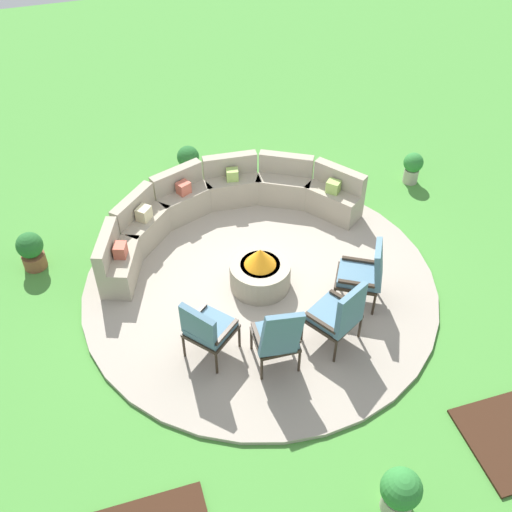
# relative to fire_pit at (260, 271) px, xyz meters

# --- Properties ---
(ground_plane) EXTENTS (24.00, 24.00, 0.00)m
(ground_plane) POSITION_rel_fire_pit_xyz_m (0.00, 0.00, -0.33)
(ground_plane) COLOR #478C38
(patio_circle) EXTENTS (5.16, 5.16, 0.06)m
(patio_circle) POSITION_rel_fire_pit_xyz_m (0.00, 0.00, -0.30)
(patio_circle) COLOR #9E9384
(patio_circle) RESTS_ON ground_plane
(fire_pit) EXTENTS (0.88, 0.88, 0.69)m
(fire_pit) POSITION_rel_fire_pit_xyz_m (0.00, 0.00, 0.00)
(fire_pit) COLOR #9E937F
(fire_pit) RESTS_ON patio_circle
(curved_stone_bench) EXTENTS (4.35, 2.07, 0.82)m
(curved_stone_bench) POSITION_rel_fire_pit_xyz_m (-0.22, 1.53, 0.06)
(curved_stone_bench) COLOR #9E937F
(curved_stone_bench) RESTS_ON patio_circle
(lounge_chair_front_left) EXTENTS (0.78, 0.81, 1.04)m
(lounge_chair_front_left) POSITION_rel_fire_pit_xyz_m (-1.03, -1.03, 0.28)
(lounge_chair_front_left) COLOR #2D2319
(lounge_chair_front_left) RESTS_ON patio_circle
(lounge_chair_front_right) EXTENTS (0.57, 0.56, 1.12)m
(lounge_chair_front_right) POSITION_rel_fire_pit_xyz_m (-0.23, -1.45, 0.30)
(lounge_chair_front_right) COLOR #2D2319
(lounge_chair_front_right) RESTS_ON patio_circle
(lounge_chair_back_left) EXTENTS (0.80, 0.81, 1.07)m
(lounge_chair_back_left) POSITION_rel_fire_pit_xyz_m (0.64, -1.32, 0.28)
(lounge_chair_back_left) COLOR #2D2319
(lounge_chair_back_left) RESTS_ON patio_circle
(lounge_chair_back_right) EXTENTS (0.79, 0.77, 1.04)m
(lounge_chair_back_right) POSITION_rel_fire_pit_xyz_m (1.28, -0.71, 0.27)
(lounge_chair_back_right) COLOR #2D2319
(lounge_chair_back_right) RESTS_ON patio_circle
(potted_plant_0) EXTENTS (0.44, 0.44, 0.64)m
(potted_plant_0) POSITION_rel_fire_pit_xyz_m (0.41, -3.58, 0.02)
(potted_plant_0) COLOR #A89E8E
(potted_plant_0) RESTS_ON ground_plane
(potted_plant_1) EXTENTS (0.39, 0.39, 0.65)m
(potted_plant_1) POSITION_rel_fire_pit_xyz_m (-0.39, 2.95, 0.02)
(potted_plant_1) COLOR #605B56
(potted_plant_1) RESTS_ON ground_plane
(potted_plant_2) EXTENTS (0.40, 0.40, 0.63)m
(potted_plant_2) POSITION_rel_fire_pit_xyz_m (-3.13, 1.44, 0.01)
(potted_plant_2) COLOR brown
(potted_plant_2) RESTS_ON ground_plane
(potted_plant_3) EXTENTS (0.34, 0.34, 0.58)m
(potted_plant_3) POSITION_rel_fire_pit_xyz_m (3.33, 1.70, 0.00)
(potted_plant_3) COLOR #A89E8E
(potted_plant_3) RESTS_ON ground_plane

